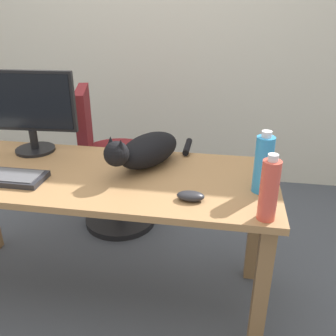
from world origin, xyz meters
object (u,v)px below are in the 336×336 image
Objects in this scene: office_chair at (110,169)px; computer_mouse at (191,196)px; cat at (146,150)px; monitor at (29,109)px; water_bottle at (269,190)px; spray_bottle at (263,164)px.

office_chair is 1.08m from computer_mouse.
cat is 4.94× the size of computer_mouse.
monitor is 0.96m from computer_mouse.
computer_mouse is at bearing -53.34° from office_chair.
water_bottle is (0.90, -0.92, 0.41)m from office_chair.
office_chair is 1.35m from water_bottle.
water_bottle is (0.53, -0.38, 0.04)m from cat.
monitor is 1.84× the size of spray_bottle.
monitor is 4.37× the size of computer_mouse.
office_chair is at bearing 124.69° from cat.
water_bottle reaches higher than computer_mouse.
water_bottle is at bearing -17.20° from computer_mouse.
office_chair reaches higher than computer_mouse.
office_chair is 3.75× the size of water_bottle.
cat is at bearing 144.44° from water_bottle.
office_chair is 1.73× the size of cat.
monitor is at bearing 167.40° from spray_bottle.
computer_mouse is 0.31m from water_bottle.
spray_bottle is at bearing -17.64° from cat.
computer_mouse is (0.62, -0.83, 0.31)m from office_chair.
water_bottle is at bearing -45.55° from office_chair.
office_chair is 3.61× the size of spray_bottle.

